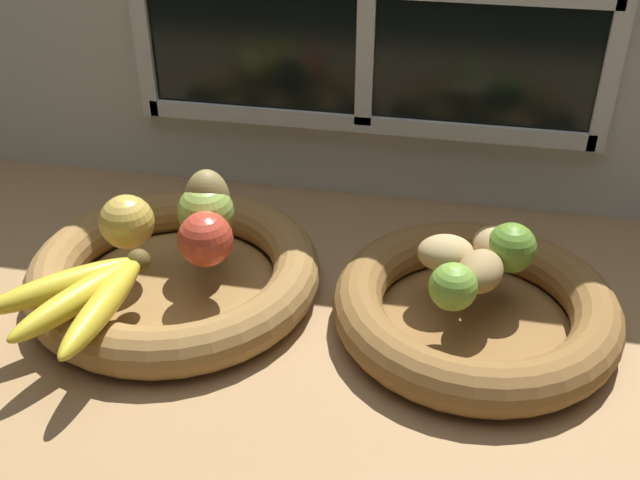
% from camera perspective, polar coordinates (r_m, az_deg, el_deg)
% --- Properties ---
extents(ground_plane, '(1.40, 0.90, 0.03)m').
position_cam_1_polar(ground_plane, '(0.92, 0.52, -5.79)').
color(ground_plane, '#9E774C').
extents(back_wall, '(1.40, 0.05, 0.55)m').
position_cam_1_polar(back_wall, '(1.05, 3.77, 17.32)').
color(back_wall, silver).
rests_on(back_wall, ground_plane).
extents(fruit_bowl_left, '(0.36, 0.36, 0.06)m').
position_cam_1_polar(fruit_bowl_left, '(0.93, -11.00, -2.50)').
color(fruit_bowl_left, olive).
rests_on(fruit_bowl_left, ground_plane).
extents(fruit_bowl_right, '(0.33, 0.33, 0.06)m').
position_cam_1_polar(fruit_bowl_right, '(0.88, 11.73, -5.12)').
color(fruit_bowl_right, brown).
rests_on(fruit_bowl_right, ground_plane).
extents(apple_golden_left, '(0.07, 0.07, 0.07)m').
position_cam_1_polar(apple_golden_left, '(0.93, -14.40, 1.50)').
color(apple_golden_left, gold).
rests_on(apple_golden_left, fruit_bowl_left).
extents(apple_green_back, '(0.07, 0.07, 0.07)m').
position_cam_1_polar(apple_green_back, '(0.92, -8.70, 2.15)').
color(apple_green_back, '#99B74C').
rests_on(apple_green_back, fruit_bowl_left).
extents(apple_red_right, '(0.06, 0.06, 0.06)m').
position_cam_1_polar(apple_red_right, '(0.87, -8.73, 0.07)').
color(apple_red_right, '#CC422D').
rests_on(apple_red_right, fruit_bowl_left).
extents(pear_brown, '(0.08, 0.08, 0.09)m').
position_cam_1_polar(pear_brown, '(0.93, -8.56, 2.90)').
color(pear_brown, olive).
rests_on(pear_brown, fruit_bowl_left).
extents(banana_bunch_front, '(0.15, 0.19, 0.03)m').
position_cam_1_polar(banana_bunch_front, '(0.84, -17.62, -4.00)').
color(banana_bunch_front, gold).
rests_on(banana_bunch_front, fruit_bowl_left).
extents(potato_oblong, '(0.07, 0.06, 0.04)m').
position_cam_1_polar(potato_oblong, '(0.87, 9.57, -0.98)').
color(potato_oblong, tan).
rests_on(potato_oblong, fruit_bowl_right).
extents(potato_large, '(0.07, 0.08, 0.04)m').
position_cam_1_polar(potato_large, '(0.85, 12.12, -2.34)').
color(potato_large, '#A38451').
rests_on(potato_large, fruit_bowl_right).
extents(potato_back, '(0.09, 0.09, 0.05)m').
position_cam_1_polar(potato_back, '(0.89, 13.59, -0.61)').
color(potato_back, tan).
rests_on(potato_back, fruit_bowl_right).
extents(lime_near, '(0.05, 0.05, 0.05)m').
position_cam_1_polar(lime_near, '(0.81, 10.11, -3.53)').
color(lime_near, '#7AAD3D').
rests_on(lime_near, fruit_bowl_right).
extents(lime_far, '(0.06, 0.06, 0.06)m').
position_cam_1_polar(lime_far, '(0.88, 14.35, -0.58)').
color(lime_far, olive).
rests_on(lime_far, fruit_bowl_right).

